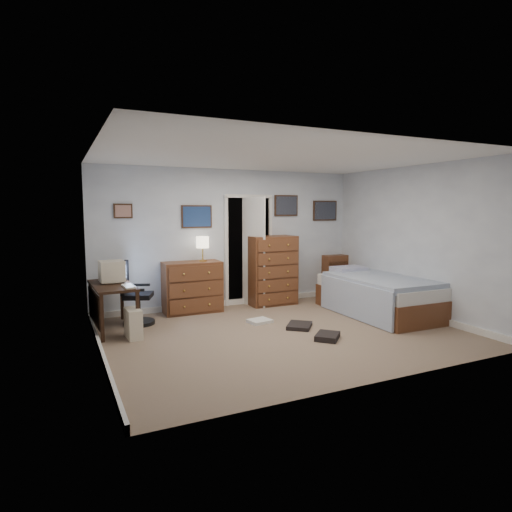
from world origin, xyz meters
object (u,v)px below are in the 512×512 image
(low_dresser, at_px, (192,287))
(tall_dresser, at_px, (271,270))
(computer_desk, at_px, (107,295))
(bed, at_px, (377,294))
(office_chair, at_px, (135,300))

(low_dresser, relative_size, tall_dresser, 0.77)
(tall_dresser, bearing_deg, low_dresser, 179.81)
(computer_desk, height_order, tall_dresser, tall_dresser)
(computer_desk, distance_m, bed, 4.36)
(office_chair, relative_size, tall_dresser, 0.77)
(low_dresser, bearing_deg, office_chair, -157.29)
(low_dresser, bearing_deg, tall_dresser, 0.43)
(office_chair, xyz_separation_m, bed, (3.84, -1.07, -0.05))
(bed, bearing_deg, tall_dresser, 131.96)
(computer_desk, relative_size, bed, 0.55)
(computer_desk, xyz_separation_m, tall_dresser, (3.00, 0.55, 0.12))
(low_dresser, xyz_separation_m, tall_dresser, (1.53, -0.02, 0.20))
(office_chair, height_order, tall_dresser, tall_dresser)
(computer_desk, relative_size, tall_dresser, 0.94)
(low_dresser, bearing_deg, computer_desk, -157.07)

